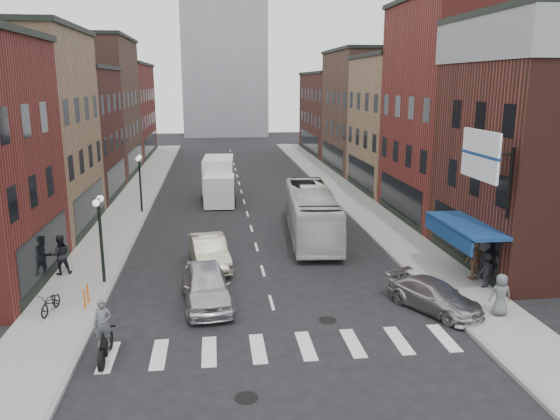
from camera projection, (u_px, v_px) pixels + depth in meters
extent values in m
plane|color=black|center=(274.00, 312.00, 22.07)|extent=(160.00, 160.00, 0.00)
cube|color=gray|center=(134.00, 201.00, 42.30)|extent=(3.00, 74.00, 0.15)
cube|color=gray|center=(348.00, 195.00, 44.31)|extent=(3.00, 74.00, 0.15)
cube|color=gray|center=(154.00, 201.00, 42.49)|extent=(0.20, 74.00, 0.16)
cube|color=gray|center=(330.00, 197.00, 44.15)|extent=(0.20, 74.00, 0.16)
cube|color=silver|center=(284.00, 347.00, 19.17)|extent=(12.00, 2.20, 0.01)
cube|color=black|center=(45.00, 250.00, 24.86)|extent=(0.08, 7.20, 2.20)
cube|color=black|center=(90.00, 205.00, 34.04)|extent=(0.08, 8.00, 2.20)
cube|color=#411E17|center=(48.00, 136.00, 42.33)|extent=(10.00, 10.00, 10.00)
cube|color=black|center=(117.00, 178.00, 43.70)|extent=(0.08, 8.00, 2.20)
cube|color=black|center=(41.00, 67.00, 41.15)|extent=(10.30, 10.20, 0.30)
cube|color=brown|center=(79.00, 109.00, 52.61)|extent=(10.00, 12.00, 13.00)
cube|color=black|center=(135.00, 159.00, 54.33)|extent=(0.08, 9.60, 2.20)
cube|color=black|center=(73.00, 37.00, 51.08)|extent=(10.30, 12.20, 0.30)
cube|color=maroon|center=(107.00, 112.00, 66.37)|extent=(10.00, 16.00, 11.00)
cube|color=black|center=(150.00, 143.00, 67.85)|extent=(0.08, 12.80, 2.20)
cube|color=black|center=(104.00, 64.00, 65.07)|extent=(10.30, 16.20, 0.30)
cube|color=black|center=(463.00, 236.00, 27.23)|extent=(0.08, 7.20, 2.20)
cube|color=maroon|center=(477.00, 114.00, 35.76)|extent=(10.00, 10.00, 14.00)
cube|color=black|center=(400.00, 197.00, 36.41)|extent=(0.08, 8.00, 2.20)
cube|color=#A27A59|center=(420.00, 126.00, 45.77)|extent=(10.00, 10.00, 11.00)
cube|color=black|center=(360.00, 173.00, 46.07)|extent=(0.08, 8.00, 2.20)
cube|color=black|center=(424.00, 56.00, 44.47)|extent=(10.30, 10.20, 0.30)
cube|color=brown|center=(381.00, 112.00, 56.28)|extent=(10.00, 12.00, 12.00)
cube|color=black|center=(332.00, 156.00, 56.70)|extent=(0.08, 9.60, 2.20)
cube|color=black|center=(383.00, 50.00, 54.86)|extent=(10.30, 12.20, 0.30)
cube|color=#411E17|center=(348.00, 114.00, 70.03)|extent=(10.00, 16.00, 10.00)
cube|color=black|center=(309.00, 141.00, 70.22)|extent=(0.08, 12.80, 2.20)
cube|color=black|center=(349.00, 73.00, 68.85)|extent=(10.30, 16.20, 0.30)
cube|color=navy|center=(465.00, 225.00, 24.94)|extent=(1.80, 5.00, 0.15)
cube|color=navy|center=(447.00, 233.00, 24.92)|extent=(0.10, 5.00, 0.70)
cylinder|color=black|center=(510.00, 183.00, 22.58)|extent=(0.12, 0.12, 3.00)
cylinder|color=black|center=(496.00, 155.00, 22.22)|extent=(1.40, 0.08, 0.08)
cube|color=silver|center=(480.00, 155.00, 22.13)|extent=(0.12, 3.00, 2.00)
cylinder|color=black|center=(101.00, 243.00, 24.60)|extent=(0.14, 0.14, 4.00)
cylinder|color=black|center=(98.00, 200.00, 24.14)|extent=(0.06, 0.90, 0.06)
sphere|color=white|center=(96.00, 203.00, 23.72)|extent=(0.32, 0.32, 0.32)
sphere|color=white|center=(100.00, 199.00, 24.59)|extent=(0.32, 0.32, 0.32)
cylinder|color=black|center=(140.00, 186.00, 38.12)|extent=(0.14, 0.14, 4.00)
cylinder|color=black|center=(139.00, 157.00, 37.66)|extent=(0.06, 0.90, 0.06)
sphere|color=white|center=(138.00, 159.00, 37.24)|extent=(0.32, 0.32, 0.32)
sphere|color=white|center=(140.00, 157.00, 38.11)|extent=(0.32, 0.32, 0.32)
cylinder|color=#D8590C|center=(84.00, 299.00, 22.01)|extent=(0.08, 0.08, 0.80)
cylinder|color=#D8590C|center=(88.00, 293.00, 22.59)|extent=(0.08, 0.08, 0.80)
cube|color=silver|center=(219.00, 191.00, 40.14)|extent=(2.32, 2.50, 2.29)
cube|color=black|center=(219.00, 188.00, 40.09)|extent=(2.30, 1.40, 1.01)
cube|color=silver|center=(219.00, 174.00, 43.34)|extent=(2.55, 4.87, 2.65)
cube|color=navy|center=(219.00, 174.00, 43.34)|extent=(2.42, 1.95, 1.10)
cube|color=black|center=(219.00, 193.00, 43.51)|extent=(2.34, 6.05, 0.32)
cylinder|color=black|center=(205.00, 202.00, 40.38)|extent=(0.26, 0.82, 0.82)
cylinder|color=black|center=(234.00, 201.00, 40.63)|extent=(0.26, 0.82, 0.82)
cylinder|color=black|center=(206.00, 194.00, 43.39)|extent=(0.26, 0.82, 0.82)
cylinder|color=black|center=(232.00, 193.00, 43.64)|extent=(0.26, 0.82, 0.82)
cylinder|color=black|center=(206.00, 189.00, 45.16)|extent=(0.26, 0.82, 0.82)
cylinder|color=black|center=(231.00, 189.00, 45.40)|extent=(0.26, 0.82, 0.82)
cylinder|color=black|center=(110.00, 340.00, 18.99)|extent=(0.14, 0.65, 0.65)
cylinder|color=black|center=(101.00, 361.00, 17.57)|extent=(0.14, 0.65, 0.65)
cube|color=black|center=(105.00, 344.00, 18.23)|extent=(0.35, 1.20, 0.34)
cube|color=black|center=(107.00, 326.00, 18.66)|extent=(0.54, 0.11, 0.06)
imported|color=#53575B|center=(103.00, 323.00, 17.95)|extent=(0.62, 0.44, 1.62)
imported|color=silver|center=(311.00, 213.00, 32.39)|extent=(3.34, 10.83, 2.97)
imported|color=silver|center=(206.00, 286.00, 22.68)|extent=(2.41, 4.99, 1.64)
imported|color=#C1B89C|center=(209.00, 252.00, 27.38)|extent=(2.27, 4.88, 1.55)
imported|color=#A2A1A6|center=(435.00, 296.00, 22.12)|extent=(3.47, 4.54, 1.23)
imported|color=black|center=(51.00, 302.00, 21.60)|extent=(0.81, 1.68, 0.85)
imported|color=black|center=(60.00, 255.00, 25.82)|extent=(1.05, 0.79, 1.93)
imported|color=black|center=(485.00, 270.00, 24.21)|extent=(1.17, 0.89, 1.62)
imported|color=#885D45|center=(475.00, 260.00, 25.12)|extent=(1.15, 0.71, 1.84)
imported|color=#54585B|center=(501.00, 295.00, 21.30)|extent=(0.88, 0.63, 1.68)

